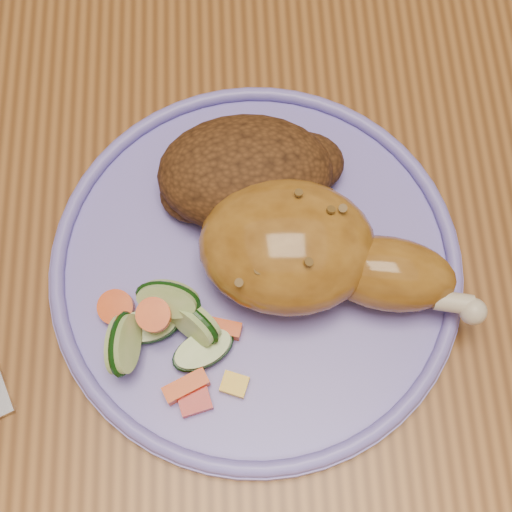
% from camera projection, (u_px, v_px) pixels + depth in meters
% --- Properties ---
extents(ground, '(4.00, 4.00, 0.00)m').
position_uv_depth(ground, '(267.00, 385.00, 1.21)').
color(ground, brown).
rests_on(ground, ground).
extents(dining_table, '(0.90, 1.40, 0.75)m').
position_uv_depth(dining_table, '(280.00, 233.00, 0.59)').
color(dining_table, brown).
rests_on(dining_table, ground).
extents(plate, '(0.28, 0.28, 0.01)m').
position_uv_depth(plate, '(256.00, 267.00, 0.49)').
color(plate, '#7C70DB').
rests_on(plate, dining_table).
extents(plate_rim, '(0.28, 0.28, 0.01)m').
position_uv_depth(plate_rim, '(256.00, 261.00, 0.48)').
color(plate_rim, '#7C70DB').
rests_on(plate_rim, plate).
extents(chicken_leg, '(0.18, 0.11, 0.06)m').
position_uv_depth(chicken_leg, '(312.00, 253.00, 0.45)').
color(chicken_leg, '#A46B22').
rests_on(chicken_leg, plate).
extents(rice_pilaf, '(0.13, 0.09, 0.05)m').
position_uv_depth(rice_pilaf, '(249.00, 173.00, 0.48)').
color(rice_pilaf, '#4D2B13').
rests_on(rice_pilaf, plate).
extents(vegetable_pile, '(0.10, 0.09, 0.05)m').
position_uv_depth(vegetable_pile, '(167.00, 331.00, 0.45)').
color(vegetable_pile, '#A50A05').
rests_on(vegetable_pile, plate).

